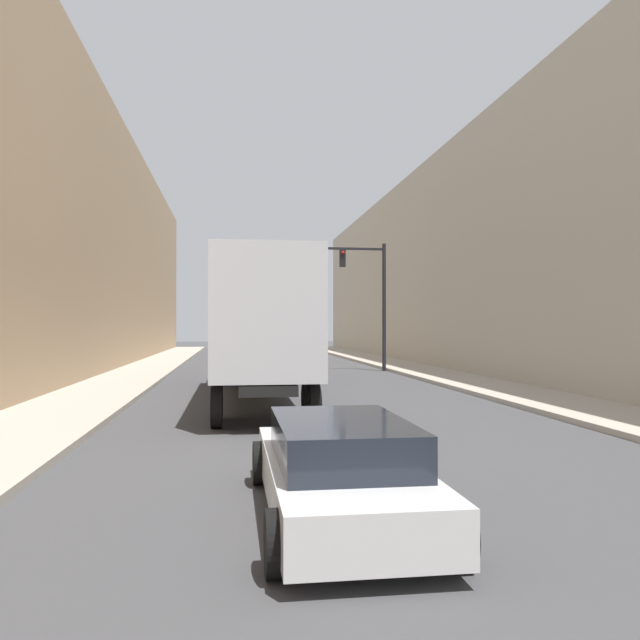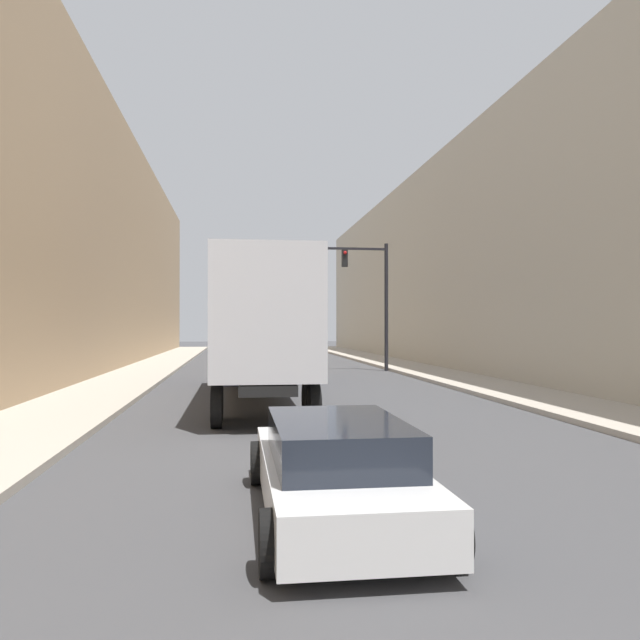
% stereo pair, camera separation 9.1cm
% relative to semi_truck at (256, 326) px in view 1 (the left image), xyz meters
% --- Properties ---
extents(sidewalk_right, '(3.03, 80.00, 0.15)m').
position_rel_semi_truck_xyz_m(sidewalk_right, '(8.85, 8.19, -2.29)').
color(sidewalk_right, '#B2A899').
rests_on(sidewalk_right, ground).
extents(sidewalk_left, '(3.03, 80.00, 0.15)m').
position_rel_semi_truck_xyz_m(sidewalk_left, '(-5.28, 8.19, -2.29)').
color(sidewalk_left, '#B2A899').
rests_on(sidewalk_left, ground).
extents(building_right, '(6.00, 80.00, 12.04)m').
position_rel_semi_truck_xyz_m(building_right, '(13.36, 8.19, 3.66)').
color(building_right, '#BCB29E').
rests_on(building_right, ground).
extents(building_left, '(6.00, 80.00, 13.78)m').
position_rel_semi_truck_xyz_m(building_left, '(-9.79, 8.19, 4.52)').
color(building_left, tan).
rests_on(building_left, ground).
extents(semi_truck, '(2.58, 14.39, 4.22)m').
position_rel_semi_truck_xyz_m(semi_truck, '(0.00, 0.00, 0.00)').
color(semi_truck, silver).
rests_on(semi_truck, ground).
extents(sedan_car, '(1.99, 4.76, 1.23)m').
position_rel_semi_truck_xyz_m(sedan_car, '(0.53, -12.91, -1.77)').
color(sedan_car, silver).
rests_on(sedan_car, ground).
extents(traffic_signal_gantry, '(6.81, 0.35, 6.75)m').
position_rel_semi_truck_xyz_m(traffic_signal_gantry, '(5.61, 11.71, 2.31)').
color(traffic_signal_gantry, black).
rests_on(traffic_signal_gantry, ground).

